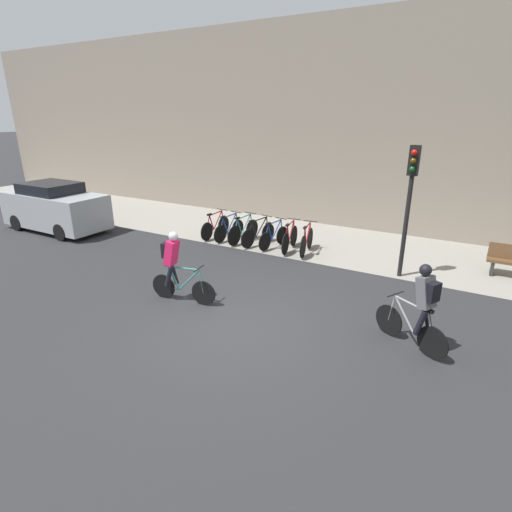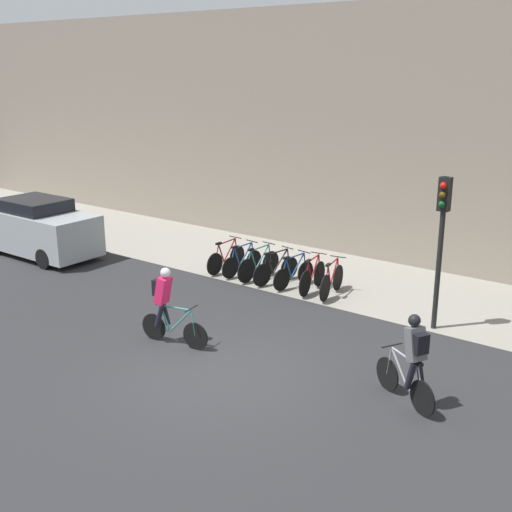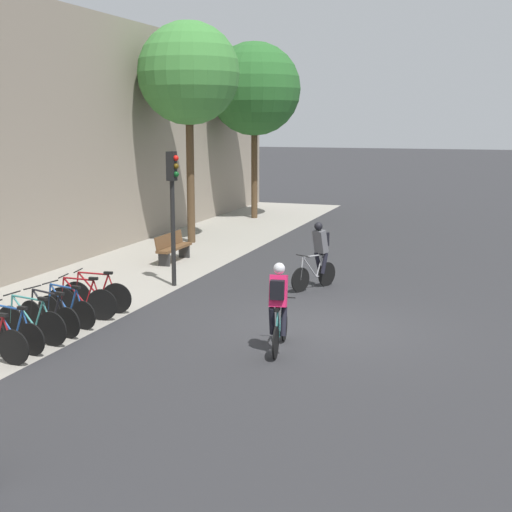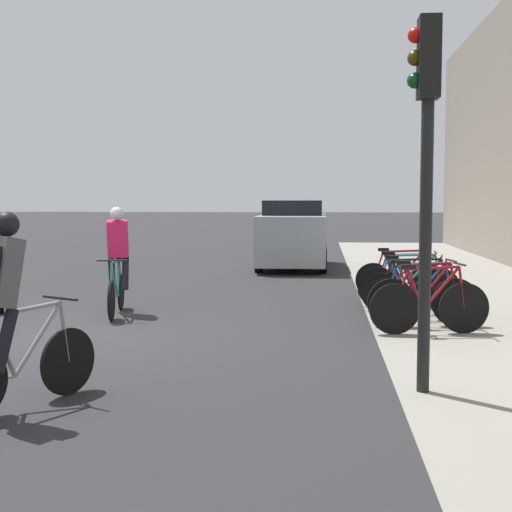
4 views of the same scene
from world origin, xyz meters
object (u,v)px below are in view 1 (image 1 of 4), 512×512
object	(u,v)px
parked_bike_0	(215,227)
parked_bike_1	(229,229)
traffic_light_pole	(410,188)
cyclist_grey	(421,305)
parked_bike_2	(243,231)
parked_bike_4	(274,236)
parked_bike_3	(258,234)
parked_bike_5	(290,238)
parked_car	(55,208)
parked_bike_6	(307,241)
cyclist_pink	(175,264)

from	to	relation	value
parked_bike_0	parked_bike_1	size ratio (longest dim) A/B	1.05
traffic_light_pole	parked_bike_1	bearing A→B (deg)	175.14
cyclist_grey	parked_bike_2	bearing A→B (deg)	146.96
parked_bike_4	parked_bike_3	bearing A→B (deg)	-179.96
parked_bike_5	traffic_light_pole	world-z (taller)	traffic_light_pole
traffic_light_pole	parked_car	world-z (taller)	traffic_light_pole
parked_bike_6	parked_bike_3	bearing A→B (deg)	-179.94
cyclist_grey	parked_bike_1	size ratio (longest dim) A/B	1.09
parked_bike_4	parked_bike_5	bearing A→B (deg)	0.14
cyclist_pink	traffic_light_pole	world-z (taller)	traffic_light_pole
parked_bike_1	parked_bike_3	size ratio (longest dim) A/B	0.96
parked_bike_3	parked_bike_5	size ratio (longest dim) A/B	1.02
traffic_light_pole	parked_car	distance (m)	12.82
cyclist_grey	parked_car	bearing A→B (deg)	171.89
parked_bike_3	parked_bike_5	world-z (taller)	parked_bike_5
parked_bike_1	parked_bike_6	world-z (taller)	parked_bike_6
cyclist_pink	cyclist_grey	world-z (taller)	cyclist_grey
cyclist_grey	parked_bike_4	distance (m)	6.78
parked_bike_0	parked_bike_4	world-z (taller)	parked_bike_0
parked_bike_0	parked_car	bearing A→B (deg)	-158.95
parked_bike_3	parked_car	xyz separation A→B (m)	(-7.73, -2.28, 0.50)
parked_bike_2	parked_bike_4	xyz separation A→B (m)	(1.21, -0.00, -0.03)
cyclist_pink	parked_bike_3	bearing A→B (deg)	95.12
cyclist_grey	parked_bike_2	world-z (taller)	cyclist_grey
parked_bike_0	parked_car	xyz separation A→B (m)	(-5.92, -2.28, 0.50)
parked_bike_5	parked_car	world-z (taller)	parked_car
parked_bike_6	parked_car	size ratio (longest dim) A/B	0.39
parked_car	parked_bike_1	bearing A→B (deg)	19.26
cyclist_grey	parked_bike_6	size ratio (longest dim) A/B	1.05
parked_bike_5	parked_bike_6	world-z (taller)	parked_bike_6
parked_bike_3	parked_bike_4	bearing A→B (deg)	0.04
parked_bike_3	parked_bike_4	world-z (taller)	parked_bike_3
cyclist_pink	parked_bike_2	size ratio (longest dim) A/B	1.00
parked_bike_3	traffic_light_pole	xyz separation A→B (m)	(4.87, -0.52, 2.08)
parked_bike_0	parked_bike_1	bearing A→B (deg)	0.00
parked_bike_3	parked_bike_2	bearing A→B (deg)	179.93
cyclist_grey	parked_bike_2	xyz separation A→B (m)	(-6.49, 4.22, -0.53)
parked_bike_0	parked_bike_3	distance (m)	1.81
parked_bike_1	parked_bike_3	world-z (taller)	parked_bike_3
parked_bike_6	parked_car	bearing A→B (deg)	-166.57
parked_bike_4	cyclist_grey	bearing A→B (deg)	-38.63
parked_bike_3	traffic_light_pole	world-z (taller)	traffic_light_pole
parked_bike_5	parked_car	xyz separation A→B (m)	(-8.94, -2.28, 0.48)
parked_bike_6	parked_bike_5	bearing A→B (deg)	179.98
parked_bike_1	parked_bike_0	bearing A→B (deg)	-180.00
parked_bike_1	parked_bike_4	xyz separation A→B (m)	(1.81, 0.00, -0.00)
parked_bike_1	parked_bike_3	distance (m)	1.21
parked_bike_0	parked_bike_2	distance (m)	1.21
traffic_light_pole	parked_car	xyz separation A→B (m)	(-12.60, -1.76, -1.58)
parked_bike_0	parked_bike_6	size ratio (longest dim) A/B	1.02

